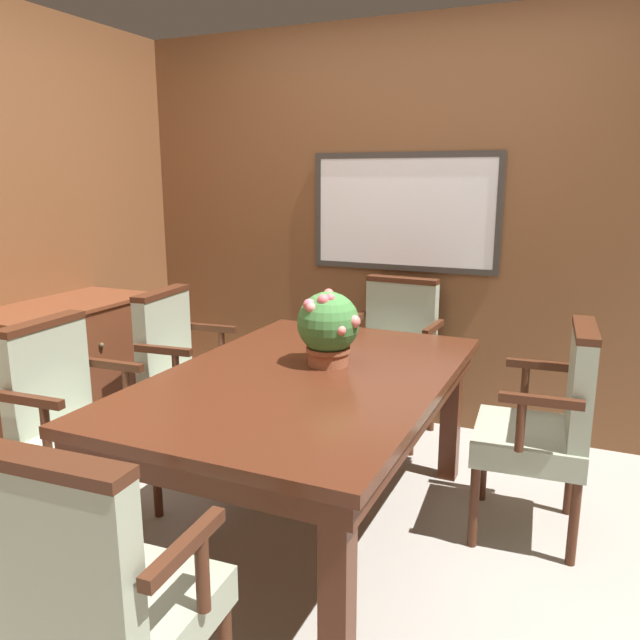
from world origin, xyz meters
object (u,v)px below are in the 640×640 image
object	(u,v)px
chair_head_far	(394,349)
chair_head_near	(94,595)
chair_left_near	(72,417)
potted_plant	(328,327)
dining_table	(306,395)
sideboard_cabinet	(70,379)
chair_right_far	(547,420)
chair_left_far	(184,368)

from	to	relation	value
chair_head_far	chair_head_near	size ratio (longest dim) A/B	1.00
chair_left_near	potted_plant	size ratio (longest dim) A/B	2.88
potted_plant	chair_head_near	bearing A→B (deg)	-91.09
chair_head_near	potted_plant	xyz separation A→B (m)	(0.03, 1.41, 0.38)
dining_table	sideboard_cabinet	world-z (taller)	sideboard_cabinet
chair_left_near	chair_head_near	bearing A→B (deg)	-135.81
potted_plant	sideboard_cabinet	bearing A→B (deg)	177.96
chair_head_far	chair_right_far	size ratio (longest dim) A/B	1.00
chair_head_near	chair_left_far	bearing A→B (deg)	-63.78
chair_head_far	chair_head_near	xyz separation A→B (m)	(-0.00, -2.47, 0.00)
chair_right_far	potted_plant	world-z (taller)	potted_plant
chair_head_far	potted_plant	size ratio (longest dim) A/B	2.88
chair_right_far	dining_table	bearing A→B (deg)	-70.76
chair_head_near	chair_left_far	distance (m)	1.90
chair_head_far	chair_right_far	bearing A→B (deg)	-37.98
potted_plant	dining_table	bearing A→B (deg)	-102.30
chair_left_far	sideboard_cabinet	xyz separation A→B (m)	(-0.64, -0.19, -0.09)
chair_right_far	chair_head_far	bearing A→B (deg)	-135.35
dining_table	chair_head_far	size ratio (longest dim) A/B	1.84
potted_plant	sideboard_cabinet	size ratio (longest dim) A/B	0.34
dining_table	chair_head_near	bearing A→B (deg)	-89.64
dining_table	chair_head_far	bearing A→B (deg)	89.45
potted_plant	chair_left_far	bearing A→B (deg)	165.61
chair_left_far	chair_head_far	bearing A→B (deg)	-54.19
chair_head_near	dining_table	bearing A→B (deg)	-92.78
chair_right_far	potted_plant	distance (m)	1.02
dining_table	chair_left_far	distance (m)	1.01
chair_left_near	dining_table	bearing A→B (deg)	-70.91
chair_head_near	chair_left_far	xyz separation A→B (m)	(-0.93, 1.65, 0.00)
chair_head_far	chair_left_far	distance (m)	1.24
chair_head_near	sideboard_cabinet	distance (m)	2.15
dining_table	potted_plant	world-z (taller)	potted_plant
chair_head_near	sideboard_cabinet	xyz separation A→B (m)	(-1.57, 1.46, -0.09)
chair_left_near	chair_right_far	size ratio (longest dim) A/B	1.00
chair_left_far	sideboard_cabinet	bearing A→B (deg)	100.84
chair_right_far	chair_head_near	bearing A→B (deg)	-33.72
chair_right_far	chair_left_near	bearing A→B (deg)	-71.30
chair_left_near	chair_left_far	distance (m)	0.79
chair_left_near	chair_left_far	bearing A→B (deg)	-4.29
chair_head_far	sideboard_cabinet	distance (m)	1.87
sideboard_cabinet	chair_left_far	bearing A→B (deg)	16.32
chair_right_far	sideboard_cabinet	world-z (taller)	chair_right_far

